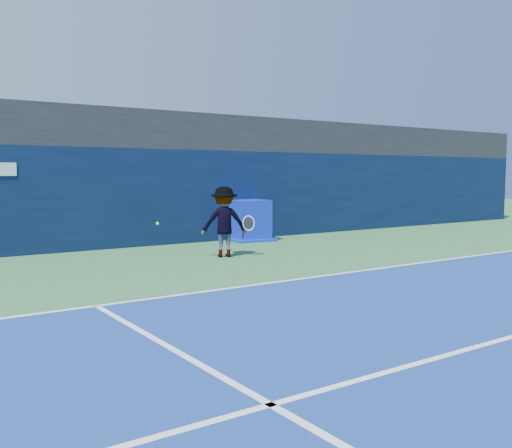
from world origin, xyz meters
name	(u,v)px	position (x,y,z in m)	size (l,w,h in m)	color
ground	(436,302)	(0.00, 0.00, 0.00)	(80.00, 80.00, 0.00)	#306A39
baseline	(322,276)	(0.00, 3.00, 0.01)	(24.00, 0.10, 0.01)	white
stadium_band	(156,133)	(0.00, 11.50, 3.60)	(36.00, 3.00, 1.20)	black
back_wall_assembly	(169,196)	(0.00, 10.50, 1.50)	(36.00, 1.03, 3.00)	#091634
equipment_cart	(249,222)	(2.47, 9.54, 0.62)	(1.57, 1.57, 1.36)	#0D20BA
tennis_player	(224,222)	(-0.21, 6.76, 0.94)	(1.46, 1.15, 1.89)	white
tennis_ball	(157,223)	(-2.45, 6.09, 1.06)	(0.07, 0.07, 0.07)	#B9EB1A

